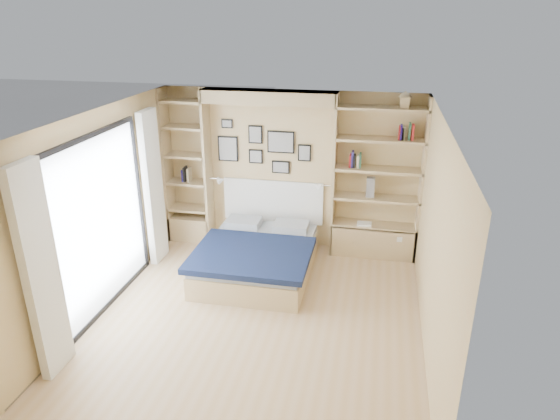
# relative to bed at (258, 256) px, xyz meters

# --- Properties ---
(ground) EXTENTS (4.50, 4.50, 0.00)m
(ground) POSITION_rel_bed_xyz_m (0.28, -1.16, -0.27)
(ground) COLOR tan
(ground) RESTS_ON ground
(room_shell) EXTENTS (4.50, 4.50, 4.50)m
(room_shell) POSITION_rel_bed_xyz_m (-0.11, 0.36, 0.81)
(room_shell) COLOR tan
(room_shell) RESTS_ON ground
(bed) EXTENTS (1.62, 2.08, 1.07)m
(bed) POSITION_rel_bed_xyz_m (0.00, 0.00, 0.00)
(bed) COLOR tan
(bed) RESTS_ON ground
(photo_gallery) EXTENTS (1.48, 0.02, 0.82)m
(photo_gallery) POSITION_rel_bed_xyz_m (-0.17, 1.06, 1.34)
(photo_gallery) COLOR black
(photo_gallery) RESTS_ON ground
(reading_lamps) EXTENTS (1.92, 0.12, 0.15)m
(reading_lamps) POSITION_rel_bed_xyz_m (-0.02, 0.84, 0.84)
(reading_lamps) COLOR silver
(reading_lamps) RESTS_ON ground
(shelf_decor) EXTENTS (3.53, 0.23, 2.03)m
(shelf_decor) POSITION_rel_bed_xyz_m (1.32, 0.91, 1.42)
(shelf_decor) COLOR #A51E1E
(shelf_decor) RESTS_ON ground
(deck) EXTENTS (3.20, 4.00, 0.05)m
(deck) POSITION_rel_bed_xyz_m (-3.32, -1.16, -0.27)
(deck) COLOR #756B56
(deck) RESTS_ON ground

